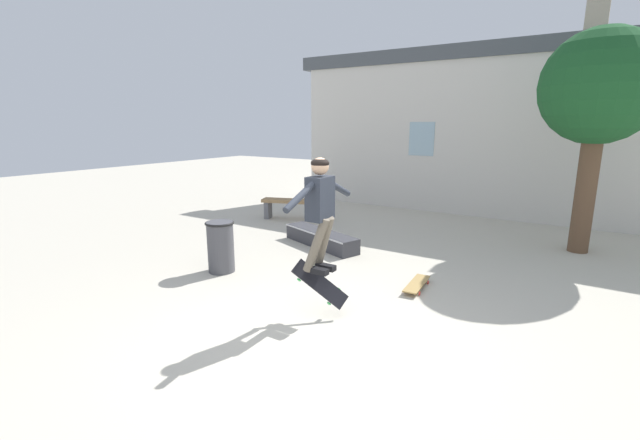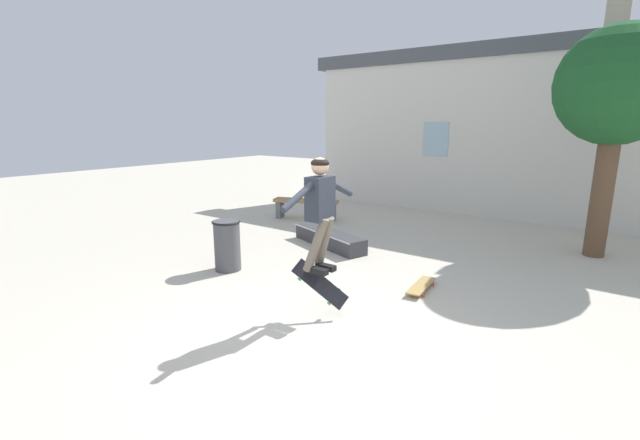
% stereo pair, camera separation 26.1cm
% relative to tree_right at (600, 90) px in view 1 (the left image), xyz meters
% --- Properties ---
extents(ground_plane, '(40.00, 40.00, 0.00)m').
position_rel_tree_right_xyz_m(ground_plane, '(-2.45, -5.61, -2.98)').
color(ground_plane, beige).
extents(building_backdrop, '(10.92, 0.52, 5.18)m').
position_rel_tree_right_xyz_m(building_backdrop, '(-2.43, 2.33, -0.72)').
color(building_backdrop, beige).
rests_on(building_backdrop, ground_plane).
extents(tree_right, '(2.04, 2.04, 4.07)m').
position_rel_tree_right_xyz_m(tree_right, '(0.00, 0.00, 0.00)').
color(tree_right, brown).
rests_on(tree_right, ground_plane).
extents(park_bench, '(1.68, 0.92, 0.51)m').
position_rel_tree_right_xyz_m(park_bench, '(-6.23, -0.73, -2.61)').
color(park_bench, '#99754C').
rests_on(park_bench, ground_plane).
extents(skate_ledge, '(1.92, 1.05, 0.30)m').
position_rel_tree_right_xyz_m(skate_ledge, '(-4.35, -2.38, -2.83)').
color(skate_ledge, '#38383D').
rests_on(skate_ledge, ground_plane).
extents(trash_bin, '(0.47, 0.47, 0.85)m').
position_rel_tree_right_xyz_m(trash_bin, '(-4.91, -4.55, -2.54)').
color(trash_bin, '#47474C').
rests_on(trash_bin, ground_plane).
extents(skater, '(0.33, 1.38, 1.41)m').
position_rel_tree_right_xyz_m(skater, '(-2.60, -5.09, -1.52)').
color(skater, '#282D38').
extents(skateboard_flipping, '(0.61, 0.44, 0.62)m').
position_rel_tree_right_xyz_m(skateboard_flipping, '(-2.62, -5.07, -2.55)').
color(skateboard_flipping, black).
extents(skateboard_resting, '(0.29, 0.82, 0.08)m').
position_rel_tree_right_xyz_m(skateboard_resting, '(-1.92, -3.49, -2.91)').
color(skateboard_resting, '#AD894C').
rests_on(skateboard_resting, ground_plane).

